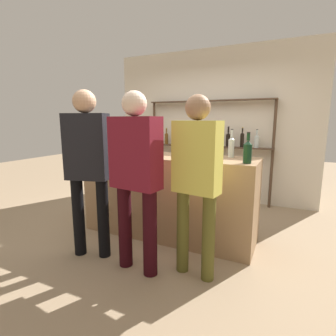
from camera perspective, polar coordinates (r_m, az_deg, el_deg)
ground_plane at (r=3.64m, az=0.00°, el=-14.13°), size 16.00×16.00×0.00m
bar_counter at (r=3.45m, az=0.00°, el=-6.08°), size 2.24×0.67×1.06m
back_wall at (r=5.13m, az=9.40°, el=9.01°), size 3.84×0.12×2.80m
back_shelf at (r=4.96m, az=8.89°, el=7.04°), size 2.32×0.18×1.87m
counter_bottle_0 at (r=3.86m, az=-10.67°, el=5.74°), size 0.08×0.08×0.38m
counter_bottle_1 at (r=3.49m, az=1.93°, el=4.94°), size 0.07×0.07×0.31m
counter_bottle_2 at (r=3.66m, az=-13.00°, el=5.23°), size 0.08×0.08×0.35m
counter_bottle_3 at (r=2.86m, az=16.94°, el=3.51°), size 0.09×0.09×0.33m
counter_bottle_4 at (r=3.28m, az=13.61°, el=4.60°), size 0.07×0.07×0.34m
wine_glass at (r=3.95m, az=-12.53°, el=5.13°), size 0.08×0.08×0.14m
ice_bucket at (r=3.34m, az=5.60°, el=4.43°), size 0.19×0.19×0.21m
cork_jar at (r=3.29m, az=8.91°, el=3.91°), size 0.13×0.13×0.17m
customer_left at (r=2.93m, az=-17.09°, el=1.40°), size 0.49×0.32×1.82m
customer_center at (r=2.53m, az=-7.03°, el=-0.49°), size 0.52×0.28×1.78m
customer_right at (r=2.44m, az=6.21°, el=-1.13°), size 0.46×0.25×1.74m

